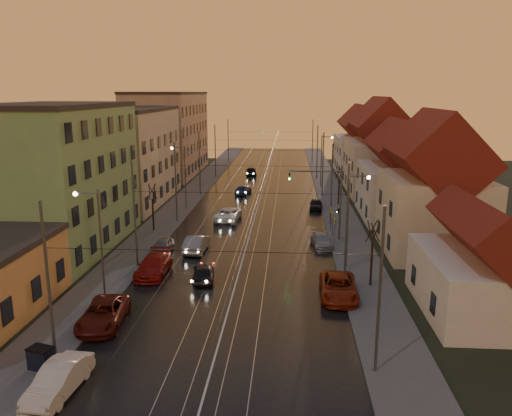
% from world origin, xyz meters
% --- Properties ---
extents(ground, '(160.00, 160.00, 0.00)m').
position_xyz_m(ground, '(0.00, 0.00, 0.00)').
color(ground, black).
rests_on(ground, ground).
extents(road, '(16.00, 120.00, 0.04)m').
position_xyz_m(road, '(0.00, 40.00, 0.02)').
color(road, black).
rests_on(road, ground).
extents(sidewalk_left, '(4.00, 120.00, 0.15)m').
position_xyz_m(sidewalk_left, '(-10.00, 40.00, 0.07)').
color(sidewalk_left, '#4C4C4C').
rests_on(sidewalk_left, ground).
extents(sidewalk_right, '(4.00, 120.00, 0.15)m').
position_xyz_m(sidewalk_right, '(10.00, 40.00, 0.07)').
color(sidewalk_right, '#4C4C4C').
rests_on(sidewalk_right, ground).
extents(tram_rail_0, '(0.06, 120.00, 0.03)m').
position_xyz_m(tram_rail_0, '(-2.20, 40.00, 0.06)').
color(tram_rail_0, gray).
rests_on(tram_rail_0, road).
extents(tram_rail_1, '(0.06, 120.00, 0.03)m').
position_xyz_m(tram_rail_1, '(-0.77, 40.00, 0.06)').
color(tram_rail_1, gray).
rests_on(tram_rail_1, road).
extents(tram_rail_2, '(0.06, 120.00, 0.03)m').
position_xyz_m(tram_rail_2, '(0.77, 40.00, 0.06)').
color(tram_rail_2, gray).
rests_on(tram_rail_2, road).
extents(tram_rail_3, '(0.06, 120.00, 0.03)m').
position_xyz_m(tram_rail_3, '(2.20, 40.00, 0.06)').
color(tram_rail_3, gray).
rests_on(tram_rail_3, road).
extents(apartment_left_1, '(10.00, 18.00, 13.00)m').
position_xyz_m(apartment_left_1, '(-17.50, 14.00, 6.50)').
color(apartment_left_1, '#699961').
rests_on(apartment_left_1, ground).
extents(apartment_left_2, '(10.00, 20.00, 12.00)m').
position_xyz_m(apartment_left_2, '(-17.50, 34.00, 6.00)').
color(apartment_left_2, tan).
rests_on(apartment_left_2, ground).
extents(apartment_left_3, '(10.00, 24.00, 14.00)m').
position_xyz_m(apartment_left_3, '(-17.50, 58.00, 7.00)').
color(apartment_left_3, '#967560').
rests_on(apartment_left_3, ground).
extents(house_right_0, '(8.16, 10.20, 5.80)m').
position_xyz_m(house_right_0, '(17.00, 2.00, 2.92)').
color(house_right_0, silver).
rests_on(house_right_0, ground).
extents(house_right_1, '(8.67, 10.20, 10.80)m').
position_xyz_m(house_right_1, '(17.00, 15.00, 5.45)').
color(house_right_1, beige).
rests_on(house_right_1, ground).
extents(house_right_2, '(9.18, 12.24, 9.20)m').
position_xyz_m(house_right_2, '(17.00, 28.00, 4.64)').
color(house_right_2, silver).
rests_on(house_right_2, ground).
extents(house_right_3, '(9.18, 14.28, 11.50)m').
position_xyz_m(house_right_3, '(17.00, 43.00, 5.80)').
color(house_right_3, beige).
rests_on(house_right_3, ground).
extents(house_right_4, '(9.18, 16.32, 10.00)m').
position_xyz_m(house_right_4, '(17.00, 61.00, 5.05)').
color(house_right_4, silver).
rests_on(house_right_4, ground).
extents(catenary_pole_l_0, '(0.16, 0.16, 9.00)m').
position_xyz_m(catenary_pole_l_0, '(-8.60, -6.00, 4.50)').
color(catenary_pole_l_0, '#595B60').
rests_on(catenary_pole_l_0, ground).
extents(catenary_pole_r_0, '(0.16, 0.16, 9.00)m').
position_xyz_m(catenary_pole_r_0, '(8.60, -6.00, 4.50)').
color(catenary_pole_r_0, '#595B60').
rests_on(catenary_pole_r_0, ground).
extents(catenary_pole_l_1, '(0.16, 0.16, 9.00)m').
position_xyz_m(catenary_pole_l_1, '(-8.60, 9.00, 4.50)').
color(catenary_pole_l_1, '#595B60').
rests_on(catenary_pole_l_1, ground).
extents(catenary_pole_r_1, '(0.16, 0.16, 9.00)m').
position_xyz_m(catenary_pole_r_1, '(8.60, 9.00, 4.50)').
color(catenary_pole_r_1, '#595B60').
rests_on(catenary_pole_r_1, ground).
extents(catenary_pole_l_2, '(0.16, 0.16, 9.00)m').
position_xyz_m(catenary_pole_l_2, '(-8.60, 24.00, 4.50)').
color(catenary_pole_l_2, '#595B60').
rests_on(catenary_pole_l_2, ground).
extents(catenary_pole_r_2, '(0.16, 0.16, 9.00)m').
position_xyz_m(catenary_pole_r_2, '(8.60, 24.00, 4.50)').
color(catenary_pole_r_2, '#595B60').
rests_on(catenary_pole_r_2, ground).
extents(catenary_pole_l_3, '(0.16, 0.16, 9.00)m').
position_xyz_m(catenary_pole_l_3, '(-8.60, 39.00, 4.50)').
color(catenary_pole_l_3, '#595B60').
rests_on(catenary_pole_l_3, ground).
extents(catenary_pole_r_3, '(0.16, 0.16, 9.00)m').
position_xyz_m(catenary_pole_r_3, '(8.60, 39.00, 4.50)').
color(catenary_pole_r_3, '#595B60').
rests_on(catenary_pole_r_3, ground).
extents(catenary_pole_l_4, '(0.16, 0.16, 9.00)m').
position_xyz_m(catenary_pole_l_4, '(-8.60, 54.00, 4.50)').
color(catenary_pole_l_4, '#595B60').
rests_on(catenary_pole_l_4, ground).
extents(catenary_pole_r_4, '(0.16, 0.16, 9.00)m').
position_xyz_m(catenary_pole_r_4, '(8.60, 54.00, 4.50)').
color(catenary_pole_r_4, '#595B60').
rests_on(catenary_pole_r_4, ground).
extents(catenary_pole_l_5, '(0.16, 0.16, 9.00)m').
position_xyz_m(catenary_pole_l_5, '(-8.60, 72.00, 4.50)').
color(catenary_pole_l_5, '#595B60').
rests_on(catenary_pole_l_5, ground).
extents(catenary_pole_r_5, '(0.16, 0.16, 9.00)m').
position_xyz_m(catenary_pole_r_5, '(8.60, 72.00, 4.50)').
color(catenary_pole_r_5, '#595B60').
rests_on(catenary_pole_r_5, ground).
extents(street_lamp_0, '(1.75, 0.32, 8.00)m').
position_xyz_m(street_lamp_0, '(-9.10, 2.00, 4.89)').
color(street_lamp_0, '#595B60').
rests_on(street_lamp_0, ground).
extents(street_lamp_1, '(1.75, 0.32, 8.00)m').
position_xyz_m(street_lamp_1, '(9.10, 10.00, 4.89)').
color(street_lamp_1, '#595B60').
rests_on(street_lamp_1, ground).
extents(street_lamp_2, '(1.75, 0.32, 8.00)m').
position_xyz_m(street_lamp_2, '(-9.10, 30.00, 4.89)').
color(street_lamp_2, '#595B60').
rests_on(street_lamp_2, ground).
extents(street_lamp_3, '(1.75, 0.32, 8.00)m').
position_xyz_m(street_lamp_3, '(9.10, 46.00, 4.89)').
color(street_lamp_3, '#595B60').
rests_on(street_lamp_3, ground).
extents(traffic_light_mast, '(5.30, 0.32, 7.20)m').
position_xyz_m(traffic_light_mast, '(7.99, 18.00, 4.60)').
color(traffic_light_mast, '#595B60').
rests_on(traffic_light_mast, ground).
extents(bare_tree_0, '(1.09, 1.09, 5.11)m').
position_xyz_m(bare_tree_0, '(-10.20, 20.00, 2.49)').
color(bare_tree_0, black).
rests_on(bare_tree_0, ground).
extents(bare_tree_1, '(1.09, 1.09, 5.11)m').
position_xyz_m(bare_tree_1, '(10.20, 6.00, 2.49)').
color(bare_tree_1, black).
rests_on(bare_tree_1, ground).
extents(bare_tree_2, '(1.09, 1.09, 5.11)m').
position_xyz_m(bare_tree_2, '(10.40, 34.00, 2.49)').
color(bare_tree_2, black).
rests_on(bare_tree_2, ground).
extents(driving_car_0, '(2.13, 4.17, 1.36)m').
position_xyz_m(driving_car_0, '(-2.59, 6.45, 0.68)').
color(driving_car_0, black).
rests_on(driving_car_0, ground).
extents(driving_car_1, '(1.91, 4.81, 1.56)m').
position_xyz_m(driving_car_1, '(-4.44, 13.64, 0.78)').
color(driving_car_1, '#949398').
rests_on(driving_car_1, ground).
extents(driving_car_2, '(2.89, 5.64, 1.52)m').
position_xyz_m(driving_car_2, '(-2.93, 25.11, 0.76)').
color(driving_car_2, white).
rests_on(driving_car_2, ground).
extents(driving_car_3, '(2.32, 4.57, 1.27)m').
position_xyz_m(driving_car_3, '(-2.63, 40.32, 0.63)').
color(driving_car_3, navy).
rests_on(driving_car_3, ground).
extents(driving_car_4, '(2.29, 4.60, 1.51)m').
position_xyz_m(driving_car_4, '(-2.71, 57.04, 0.75)').
color(driving_car_4, black).
rests_on(driving_car_4, ground).
extents(parked_left_0, '(1.94, 4.63, 1.49)m').
position_xyz_m(parked_left_0, '(-7.06, -8.87, 0.74)').
color(parked_left_0, silver).
rests_on(parked_left_0, ground).
extents(parked_left_1, '(2.86, 5.49, 1.48)m').
position_xyz_m(parked_left_1, '(-7.60, -1.50, 0.74)').
color(parked_left_1, '#5A150F').
rests_on(parked_left_1, ground).
extents(parked_left_2, '(2.19, 5.37, 1.56)m').
position_xyz_m(parked_left_2, '(-6.79, 7.47, 0.78)').
color(parked_left_2, '#9B150F').
rests_on(parked_left_2, ground).
extents(parked_left_3, '(1.56, 3.77, 1.28)m').
position_xyz_m(parked_left_3, '(-7.49, 13.07, 0.64)').
color(parked_left_3, gray).
rests_on(parked_left_3, ground).
extents(parked_right_0, '(2.71, 5.63, 1.55)m').
position_xyz_m(parked_right_0, '(7.60, 3.85, 0.77)').
color(parked_right_0, maroon).
rests_on(parked_right_0, ground).
extents(parked_right_1, '(2.26, 4.40, 1.22)m').
position_xyz_m(parked_right_1, '(7.13, 15.86, 0.61)').
color(parked_right_1, '#A0A0A5').
rests_on(parked_right_1, ground).
extents(parked_right_2, '(1.78, 3.90, 1.30)m').
position_xyz_m(parked_right_2, '(7.37, 31.44, 0.65)').
color(parked_right_2, black).
rests_on(parked_right_2, ground).
extents(dumpster, '(1.38, 1.11, 1.10)m').
position_xyz_m(dumpster, '(-8.90, -6.95, 0.70)').
color(dumpster, black).
rests_on(dumpster, sidewalk_left).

